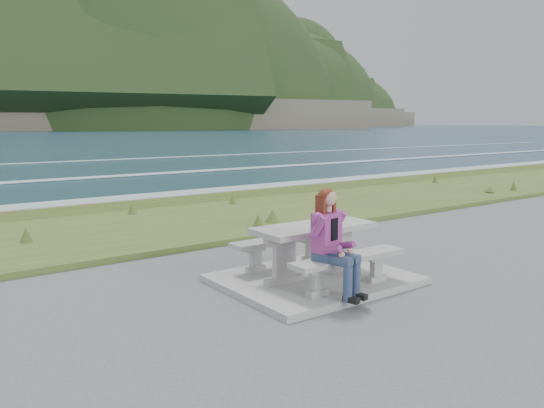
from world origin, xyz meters
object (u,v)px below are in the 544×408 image
bench_seaward (284,244)px  seated_woman (336,257)px  picnic_table (314,236)px  bench_landward (349,263)px

bench_seaward → seated_woman: 1.58m
bench_seaward → picnic_table: bearing=-90.0°
bench_landward → bench_seaward: (0.00, 1.40, 0.00)m
picnic_table → bench_seaward: 0.74m
picnic_table → bench_seaward: (0.00, 0.70, -0.23)m
picnic_table → seated_woman: 0.90m
picnic_table → bench_landward: (0.00, -0.70, -0.23)m
bench_landward → picnic_table: bearing=90.0°
picnic_table → bench_seaward: size_ratio=1.00×
bench_landward → bench_seaward: same height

